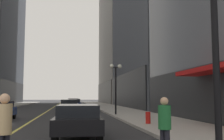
{
  "coord_description": "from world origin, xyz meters",
  "views": [
    {
      "loc": [
        2.62,
        -4.18,
        1.66
      ],
      "look_at": [
        8.54,
        34.6,
        5.53
      ],
      "focal_mm": 43.03,
      "sensor_mm": 36.0,
      "label": 1
    }
  ],
  "objects_px": {
    "car_maroon": "(73,102)",
    "car_black": "(78,119)",
    "pedestrian_in_green_parka": "(165,123)",
    "traffic_light_near_right": "(177,17)",
    "street_lamp_right_mid": "(116,78)",
    "pedestrian_in_tan_trench": "(4,127)",
    "car_navy": "(74,103)",
    "fire_hydrant_right": "(148,119)",
    "car_silver": "(69,105)"
  },
  "relations": [
    {
      "from": "car_black",
      "to": "pedestrian_in_green_parka",
      "type": "distance_m",
      "value": 4.93
    },
    {
      "from": "pedestrian_in_green_parka",
      "to": "fire_hydrant_right",
      "type": "relative_size",
      "value": 2.05
    },
    {
      "from": "pedestrian_in_tan_trench",
      "to": "fire_hydrant_right",
      "type": "relative_size",
      "value": 2.15
    },
    {
      "from": "pedestrian_in_tan_trench",
      "to": "fire_hydrant_right",
      "type": "bearing_deg",
      "value": 56.02
    },
    {
      "from": "car_navy",
      "to": "car_maroon",
      "type": "height_order",
      "value": "same"
    },
    {
      "from": "car_maroon",
      "to": "traffic_light_near_right",
      "type": "relative_size",
      "value": 0.78
    },
    {
      "from": "street_lamp_right_mid",
      "to": "car_black",
      "type": "bearing_deg",
      "value": -107.01
    },
    {
      "from": "car_black",
      "to": "traffic_light_near_right",
      "type": "bearing_deg",
      "value": -63.25
    },
    {
      "from": "street_lamp_right_mid",
      "to": "traffic_light_near_right",
      "type": "bearing_deg",
      "value": -93.72
    },
    {
      "from": "car_silver",
      "to": "car_navy",
      "type": "bearing_deg",
      "value": 85.8
    },
    {
      "from": "street_lamp_right_mid",
      "to": "fire_hydrant_right",
      "type": "bearing_deg",
      "value": -86.41
    },
    {
      "from": "car_maroon",
      "to": "traffic_light_near_right",
      "type": "xyz_separation_m",
      "value": [
        2.27,
        -40.49,
        3.02
      ]
    },
    {
      "from": "car_navy",
      "to": "pedestrian_in_tan_trench",
      "type": "bearing_deg",
      "value": -93.35
    },
    {
      "from": "pedestrian_in_green_parka",
      "to": "fire_hydrant_right",
      "type": "bearing_deg",
      "value": 76.86
    },
    {
      "from": "car_silver",
      "to": "pedestrian_in_tan_trench",
      "type": "xyz_separation_m",
      "value": [
        -1.26,
        -23.59,
        0.28
      ]
    },
    {
      "from": "car_black",
      "to": "traffic_light_near_right",
      "type": "height_order",
      "value": "traffic_light_near_right"
    },
    {
      "from": "car_maroon",
      "to": "car_black",
      "type": "bearing_deg",
      "value": -90.23
    },
    {
      "from": "car_silver",
      "to": "pedestrian_in_tan_trench",
      "type": "bearing_deg",
      "value": -93.06
    },
    {
      "from": "car_black",
      "to": "car_navy",
      "type": "height_order",
      "value": "same"
    },
    {
      "from": "pedestrian_in_green_parka",
      "to": "pedestrian_in_tan_trench",
      "type": "bearing_deg",
      "value": -170.09
    },
    {
      "from": "car_navy",
      "to": "car_maroon",
      "type": "xyz_separation_m",
      "value": [
        0.03,
        9.07,
        0.0
      ]
    },
    {
      "from": "street_lamp_right_mid",
      "to": "fire_hydrant_right",
      "type": "height_order",
      "value": "street_lamp_right_mid"
    },
    {
      "from": "street_lamp_right_mid",
      "to": "car_maroon",
      "type": "bearing_deg",
      "value": 97.77
    },
    {
      "from": "car_silver",
      "to": "traffic_light_near_right",
      "type": "distance_m",
      "value": 23.65
    },
    {
      "from": "traffic_light_near_right",
      "to": "street_lamp_right_mid",
      "type": "relative_size",
      "value": 1.28
    },
    {
      "from": "pedestrian_in_green_parka",
      "to": "car_silver",
      "type": "bearing_deg",
      "value": 96.56
    },
    {
      "from": "pedestrian_in_green_parka",
      "to": "pedestrian_in_tan_trench",
      "type": "xyz_separation_m",
      "value": [
        -3.89,
        -0.68,
        0.05
      ]
    },
    {
      "from": "fire_hydrant_right",
      "to": "car_navy",
      "type": "bearing_deg",
      "value": 99.42
    },
    {
      "from": "car_black",
      "to": "pedestrian_in_tan_trench",
      "type": "distance_m",
      "value": 5.41
    },
    {
      "from": "fire_hydrant_right",
      "to": "pedestrian_in_green_parka",
      "type": "bearing_deg",
      "value": -103.14
    },
    {
      "from": "pedestrian_in_tan_trench",
      "to": "car_black",
      "type": "bearing_deg",
      "value": 71.14
    },
    {
      "from": "car_black",
      "to": "pedestrian_in_tan_trench",
      "type": "height_order",
      "value": "pedestrian_in_tan_trench"
    },
    {
      "from": "pedestrian_in_tan_trench",
      "to": "traffic_light_near_right",
      "type": "xyz_separation_m",
      "value": [
        4.17,
        0.32,
        2.74
      ]
    },
    {
      "from": "car_navy",
      "to": "fire_hydrant_right",
      "type": "relative_size",
      "value": 5.26
    },
    {
      "from": "traffic_light_near_right",
      "to": "pedestrian_in_tan_trench",
      "type": "bearing_deg",
      "value": -175.65
    },
    {
      "from": "car_black",
      "to": "pedestrian_in_green_parka",
      "type": "bearing_deg",
      "value": -64.16
    },
    {
      "from": "car_maroon",
      "to": "pedestrian_in_tan_trench",
      "type": "height_order",
      "value": "pedestrian_in_tan_trench"
    },
    {
      "from": "car_navy",
      "to": "car_black",
      "type": "bearing_deg",
      "value": -90.24
    },
    {
      "from": "car_maroon",
      "to": "pedestrian_in_green_parka",
      "type": "height_order",
      "value": "pedestrian_in_green_parka"
    },
    {
      "from": "car_navy",
      "to": "street_lamp_right_mid",
      "type": "height_order",
      "value": "street_lamp_right_mid"
    },
    {
      "from": "traffic_light_near_right",
      "to": "car_maroon",
      "type": "bearing_deg",
      "value": 93.21
    },
    {
      "from": "car_navy",
      "to": "pedestrian_in_green_parka",
      "type": "bearing_deg",
      "value": -86.25
    },
    {
      "from": "pedestrian_in_green_parka",
      "to": "pedestrian_in_tan_trench",
      "type": "distance_m",
      "value": 3.95
    },
    {
      "from": "pedestrian_in_tan_trench",
      "to": "street_lamp_right_mid",
      "type": "relative_size",
      "value": 0.39
    },
    {
      "from": "car_maroon",
      "to": "car_navy",
      "type": "bearing_deg",
      "value": -90.21
    },
    {
      "from": "car_navy",
      "to": "pedestrian_in_green_parka",
      "type": "relative_size",
      "value": 2.57
    },
    {
      "from": "pedestrian_in_green_parka",
      "to": "car_maroon",
      "type": "bearing_deg",
      "value": 92.86
    },
    {
      "from": "pedestrian_in_tan_trench",
      "to": "street_lamp_right_mid",
      "type": "xyz_separation_m",
      "value": [
        5.22,
        16.45,
        2.25
      ]
    },
    {
      "from": "car_maroon",
      "to": "street_lamp_right_mid",
      "type": "bearing_deg",
      "value": -82.23
    },
    {
      "from": "car_maroon",
      "to": "street_lamp_right_mid",
      "type": "relative_size",
      "value": 1.0
    }
  ]
}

